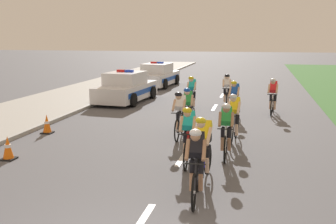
{
  "coord_description": "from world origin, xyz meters",
  "views": [
    {
      "loc": [
        1.92,
        -4.99,
        3.23
      ],
      "look_at": [
        -0.55,
        6.17,
        1.1
      ],
      "focal_mm": 43.98,
      "sensor_mm": 36.0,
      "label": 1
    }
  ],
  "objects_px": {
    "cyclist_fifth": "(234,117)",
    "cyclist_ninth": "(192,93)",
    "cyclist_fourth": "(226,129)",
    "cyclist_sixth": "(180,114)",
    "cyclist_second": "(203,148)",
    "police_car_second": "(158,76)",
    "cyclist_seventh": "(188,108)",
    "cyclist_eighth": "(234,99)",
    "cyclist_lead": "(196,163)",
    "police_car_nearest": "(126,88)",
    "traffic_cone_near": "(8,148)",
    "cyclist_tenth": "(227,90)",
    "cyclist_eleventh": "(273,96)",
    "traffic_cone_mid": "(47,124)",
    "cyclist_third": "(188,135)"
  },
  "relations": [
    {
      "from": "cyclist_seventh",
      "to": "cyclist_tenth",
      "type": "bearing_deg",
      "value": 80.32
    },
    {
      "from": "cyclist_fourth",
      "to": "cyclist_sixth",
      "type": "xyz_separation_m",
      "value": [
        -1.6,
        1.87,
        0.0
      ]
    },
    {
      "from": "cyclist_eighth",
      "to": "traffic_cone_near",
      "type": "xyz_separation_m",
      "value": [
        -5.49,
        -6.81,
        -0.48
      ]
    },
    {
      "from": "cyclist_lead",
      "to": "cyclist_tenth",
      "type": "height_order",
      "value": "same"
    },
    {
      "from": "cyclist_sixth",
      "to": "traffic_cone_near",
      "type": "relative_size",
      "value": 2.69
    },
    {
      "from": "cyclist_fifth",
      "to": "cyclist_seventh",
      "type": "bearing_deg",
      "value": 145.23
    },
    {
      "from": "police_car_second",
      "to": "cyclist_eighth",
      "type": "bearing_deg",
      "value": -60.25
    },
    {
      "from": "cyclist_tenth",
      "to": "traffic_cone_mid",
      "type": "distance_m",
      "value": 8.62
    },
    {
      "from": "police_car_second",
      "to": "cyclist_third",
      "type": "bearing_deg",
      "value": -73.42
    },
    {
      "from": "cyclist_eighth",
      "to": "cyclist_eleventh",
      "type": "height_order",
      "value": "same"
    },
    {
      "from": "cyclist_third",
      "to": "traffic_cone_mid",
      "type": "xyz_separation_m",
      "value": [
        -5.2,
        2.36,
        -0.48
      ]
    },
    {
      "from": "cyclist_third",
      "to": "traffic_cone_near",
      "type": "relative_size",
      "value": 2.69
    },
    {
      "from": "police_car_nearest",
      "to": "cyclist_ninth",
      "type": "bearing_deg",
      "value": -25.84
    },
    {
      "from": "cyclist_second",
      "to": "cyclist_eighth",
      "type": "relative_size",
      "value": 1.0
    },
    {
      "from": "cyclist_third",
      "to": "cyclist_fourth",
      "type": "bearing_deg",
      "value": 41.81
    },
    {
      "from": "cyclist_eighth",
      "to": "traffic_cone_mid",
      "type": "bearing_deg",
      "value": -147.13
    },
    {
      "from": "cyclist_sixth",
      "to": "cyclist_eleventh",
      "type": "bearing_deg",
      "value": 58.27
    },
    {
      "from": "traffic_cone_mid",
      "to": "cyclist_fourth",
      "type": "bearing_deg",
      "value": -14.53
    },
    {
      "from": "cyclist_lead",
      "to": "cyclist_ninth",
      "type": "bearing_deg",
      "value": 99.7
    },
    {
      "from": "cyclist_fifth",
      "to": "police_car_second",
      "type": "bearing_deg",
      "value": 113.24
    },
    {
      "from": "cyclist_sixth",
      "to": "cyclist_ninth",
      "type": "height_order",
      "value": "same"
    },
    {
      "from": "cyclist_tenth",
      "to": "cyclist_eleventh",
      "type": "bearing_deg",
      "value": -37.09
    },
    {
      "from": "cyclist_fifth",
      "to": "cyclist_sixth",
      "type": "bearing_deg",
      "value": 177.45
    },
    {
      "from": "cyclist_fifth",
      "to": "cyclist_ninth",
      "type": "height_order",
      "value": "same"
    },
    {
      "from": "police_car_second",
      "to": "traffic_cone_near",
      "type": "relative_size",
      "value": 7.06
    },
    {
      "from": "cyclist_seventh",
      "to": "cyclist_third",
      "type": "bearing_deg",
      "value": -79.95
    },
    {
      "from": "police_car_nearest",
      "to": "cyclist_second",
      "type": "bearing_deg",
      "value": -63.43
    },
    {
      "from": "cyclist_eighth",
      "to": "cyclist_eleventh",
      "type": "bearing_deg",
      "value": 40.34
    },
    {
      "from": "police_car_second",
      "to": "cyclist_fourth",
      "type": "bearing_deg",
      "value": -69.61
    },
    {
      "from": "cyclist_seventh",
      "to": "cyclist_fifth",
      "type": "bearing_deg",
      "value": -34.77
    },
    {
      "from": "cyclist_fourth",
      "to": "cyclist_eighth",
      "type": "distance_m",
      "value": 5.44
    },
    {
      "from": "cyclist_fifth",
      "to": "cyclist_eleventh",
      "type": "relative_size",
      "value": 1.0
    },
    {
      "from": "cyclist_third",
      "to": "cyclist_ninth",
      "type": "xyz_separation_m",
      "value": [
        -1.14,
        7.61,
        0.0
      ]
    },
    {
      "from": "cyclist_fifth",
      "to": "cyclist_seventh",
      "type": "xyz_separation_m",
      "value": [
        -1.63,
        1.13,
        0.0
      ]
    },
    {
      "from": "cyclist_sixth",
      "to": "police_car_nearest",
      "type": "height_order",
      "value": "police_car_nearest"
    },
    {
      "from": "cyclist_ninth",
      "to": "cyclist_tenth",
      "type": "bearing_deg",
      "value": 45.4
    },
    {
      "from": "cyclist_ninth",
      "to": "police_car_second",
      "type": "bearing_deg",
      "value": 113.5
    },
    {
      "from": "cyclist_fourth",
      "to": "police_car_nearest",
      "type": "distance_m",
      "value": 10.22
    },
    {
      "from": "cyclist_fourth",
      "to": "police_car_second",
      "type": "relative_size",
      "value": 0.38
    },
    {
      "from": "cyclist_eleventh",
      "to": "cyclist_seventh",
      "type": "bearing_deg",
      "value": -127.76
    },
    {
      "from": "cyclist_seventh",
      "to": "cyclist_eighth",
      "type": "bearing_deg",
      "value": 60.32
    },
    {
      "from": "cyclist_second",
      "to": "cyclist_tenth",
      "type": "distance_m",
      "value": 10.15
    },
    {
      "from": "cyclist_sixth",
      "to": "cyclist_tenth",
      "type": "height_order",
      "value": "same"
    },
    {
      "from": "cyclist_sixth",
      "to": "cyclist_seventh",
      "type": "xyz_separation_m",
      "value": [
        0.06,
        1.06,
        0.0
      ]
    },
    {
      "from": "cyclist_second",
      "to": "cyclist_seventh",
      "type": "bearing_deg",
      "value": 103.75
    },
    {
      "from": "cyclist_second",
      "to": "cyclist_fourth",
      "type": "xyz_separation_m",
      "value": [
        0.35,
        1.91,
        0.0
      ]
    },
    {
      "from": "cyclist_lead",
      "to": "cyclist_sixth",
      "type": "relative_size",
      "value": 1.0
    },
    {
      "from": "police_car_nearest",
      "to": "police_car_second",
      "type": "xyz_separation_m",
      "value": [
        0.0,
        6.47,
        0.0
      ]
    },
    {
      "from": "cyclist_sixth",
      "to": "police_car_second",
      "type": "relative_size",
      "value": 0.38
    },
    {
      "from": "police_car_second",
      "to": "cyclist_eleventh",
      "type": "bearing_deg",
      "value": -49.99
    }
  ]
}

